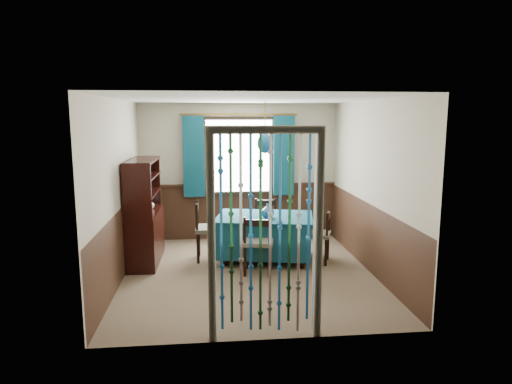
{
  "coord_description": "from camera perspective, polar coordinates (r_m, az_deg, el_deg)",
  "views": [
    {
      "loc": [
        -0.55,
        -6.34,
        2.27
      ],
      "look_at": [
        0.16,
        0.46,
        1.13
      ],
      "focal_mm": 32.0,
      "sensor_mm": 36.0,
      "label": 1
    }
  ],
  "objects": [
    {
      "name": "bowl_shelf",
      "position": [
        6.98,
        -13.71,
        -0.19
      ],
      "size": [
        0.21,
        0.21,
        0.05
      ],
      "primitive_type": "imported",
      "rotation": [
        0.0,
        0.0,
        -0.14
      ],
      "color": "beige",
      "rests_on": "sideboard"
    },
    {
      "name": "wainscot_left",
      "position": [
        6.7,
        -16.43,
        -6.25
      ],
      "size": [
        0.0,
        4.0,
        4.0
      ],
      "primitive_type": "plane",
      "rotation": [
        1.57,
        0.0,
        1.57
      ],
      "color": "#392216",
      "rests_on": "ground"
    },
    {
      "name": "doorway",
      "position": [
        4.6,
        1.17,
        -5.91
      ],
      "size": [
        1.16,
        0.12,
        2.18
      ],
      "primitive_type": null,
      "color": "silver",
      "rests_on": "ground"
    },
    {
      "name": "dining_table",
      "position": [
        7.25,
        1.1,
        -5.31
      ],
      "size": [
        1.66,
        1.3,
        0.72
      ],
      "rotation": [
        0.0,
        0.0,
        -0.19
      ],
      "color": "#104254",
      "rests_on": "floor"
    },
    {
      "name": "vase_table",
      "position": [
        7.06,
        1.46,
        -2.41
      ],
      "size": [
        0.2,
        0.2,
        0.2
      ],
      "primitive_type": "imported",
      "rotation": [
        0.0,
        0.0,
        0.06
      ],
      "color": "#134F84",
      "rests_on": "dining_table"
    },
    {
      "name": "ceiling",
      "position": [
        6.37,
        -0.99,
        11.54
      ],
      "size": [
        4.0,
        4.0,
        0.0
      ],
      "primitive_type": "plane",
      "rotation": [
        3.14,
        0.0,
        0.0
      ],
      "color": "silver",
      "rests_on": "ground"
    },
    {
      "name": "wall_left",
      "position": [
        6.54,
        -16.86,
        0.09
      ],
      "size": [
        0.0,
        4.0,
        4.0
      ],
      "primitive_type": "plane",
      "rotation": [
        1.57,
        0.0,
        1.57
      ],
      "color": "#BCB39A",
      "rests_on": "ground"
    },
    {
      "name": "window",
      "position": [
        8.34,
        -2.13,
        4.51
      ],
      "size": [
        1.32,
        0.12,
        1.42
      ],
      "primitive_type": "cube",
      "color": "black",
      "rests_on": "wall_back"
    },
    {
      "name": "wall_right",
      "position": [
        6.84,
        14.25,
        0.6
      ],
      "size": [
        0.0,
        4.0,
        4.0
      ],
      "primitive_type": "plane",
      "rotation": [
        1.57,
        0.0,
        -1.57
      ],
      "color": "#BCB39A",
      "rests_on": "ground"
    },
    {
      "name": "vase_sideboard",
      "position": [
        7.45,
        -13.2,
        -1.39
      ],
      "size": [
        0.2,
        0.2,
        0.18
      ],
      "primitive_type": "imported",
      "rotation": [
        0.0,
        0.0,
        -0.21
      ],
      "color": "beige",
      "rests_on": "sideboard"
    },
    {
      "name": "chair_right",
      "position": [
        7.21,
        7.88,
        -5.29
      ],
      "size": [
        0.51,
        0.52,
        0.83
      ],
      "rotation": [
        0.0,
        0.0,
        1.21
      ],
      "color": "black",
      "rests_on": "floor"
    },
    {
      "name": "floor",
      "position": [
        6.76,
        -0.92,
        -10.16
      ],
      "size": [
        4.0,
        4.0,
        0.0
      ],
      "primitive_type": "plane",
      "color": "brown",
      "rests_on": "ground"
    },
    {
      "name": "chair_near",
      "position": [
        6.62,
        0.25,
        -6.37
      ],
      "size": [
        0.5,
        0.49,
        0.87
      ],
      "rotation": [
        0.0,
        0.0,
        -0.19
      ],
      "color": "black",
      "rests_on": "floor"
    },
    {
      "name": "chair_left",
      "position": [
        7.31,
        -6.08,
        -4.65
      ],
      "size": [
        0.44,
        0.47,
        0.93
      ],
      "rotation": [
        0.0,
        0.0,
        -1.58
      ],
      "color": "black",
      "rests_on": "floor"
    },
    {
      "name": "chair_far",
      "position": [
        7.88,
        1.31,
        -3.84
      ],
      "size": [
        0.43,
        0.41,
        0.85
      ],
      "rotation": [
        0.0,
        0.0,
        3.13
      ],
      "color": "black",
      "rests_on": "floor"
    },
    {
      "name": "wainscot_right",
      "position": [
        6.99,
        13.88,
        -5.49
      ],
      "size": [
        0.0,
        4.0,
        4.0
      ],
      "primitive_type": "plane",
      "rotation": [
        1.57,
        0.0,
        -1.57
      ],
      "color": "#392216",
      "rests_on": "ground"
    },
    {
      "name": "wall_front",
      "position": [
        4.49,
        1.27,
        -3.65
      ],
      "size": [
        3.6,
        0.0,
        3.6
      ],
      "primitive_type": "plane",
      "rotation": [
        -1.57,
        0.0,
        0.0
      ],
      "color": "#BCB39A",
      "rests_on": "ground"
    },
    {
      "name": "wainscot_front",
      "position": [
        4.73,
        1.22,
        -12.48
      ],
      "size": [
        3.6,
        0.0,
        3.6
      ],
      "primitive_type": "plane",
      "rotation": [
        -1.57,
        0.0,
        0.0
      ],
      "color": "#392216",
      "rests_on": "ground"
    },
    {
      "name": "wall_back",
      "position": [
        8.42,
        -2.14,
        2.51
      ],
      "size": [
        3.6,
        0.0,
        3.6
      ],
      "primitive_type": "plane",
      "rotation": [
        1.57,
        0.0,
        0.0
      ],
      "color": "#BCB39A",
      "rests_on": "ground"
    },
    {
      "name": "pendant_lamp",
      "position": [
        7.03,
        1.14,
        6.14
      ],
      "size": [
        0.25,
        0.25,
        0.79
      ],
      "color": "olive",
      "rests_on": "ceiling"
    },
    {
      "name": "sideboard",
      "position": [
        7.34,
        -13.75,
        -4.21
      ],
      "size": [
        0.45,
        1.25,
        1.62
      ],
      "rotation": [
        0.0,
        0.0,
        -0.02
      ],
      "color": "black",
      "rests_on": "floor"
    },
    {
      "name": "wainscot_back",
      "position": [
        8.53,
        -2.1,
        -2.51
      ],
      "size": [
        3.6,
        0.0,
        3.6
      ],
      "primitive_type": "plane",
      "rotation": [
        1.57,
        0.0,
        0.0
      ],
      "color": "#392216",
      "rests_on": "ground"
    }
  ]
}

